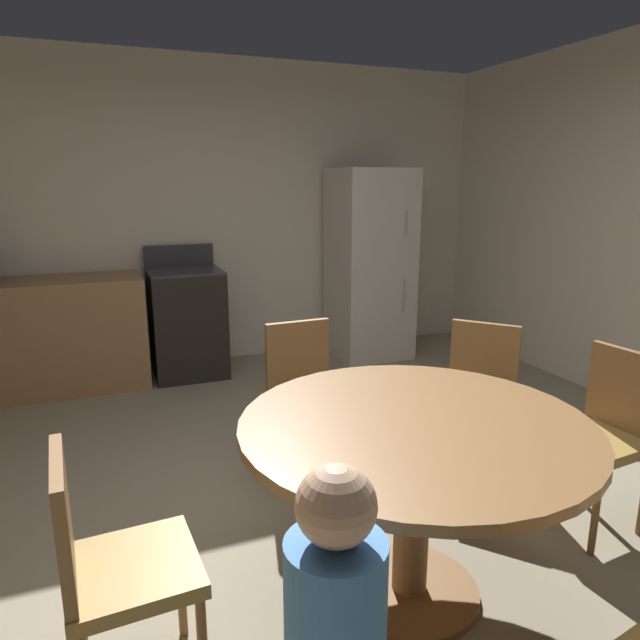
# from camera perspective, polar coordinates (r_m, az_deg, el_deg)

# --- Properties ---
(ground_plane) EXTENTS (14.00, 14.00, 0.00)m
(ground_plane) POSITION_cam_1_polar(r_m,az_deg,el_deg) (2.91, 1.03, -20.50)
(ground_plane) COLOR gray
(wall_back) EXTENTS (5.72, 0.12, 2.70)m
(wall_back) POSITION_cam_1_polar(r_m,az_deg,el_deg) (5.31, -11.64, 10.35)
(wall_back) COLOR silver
(wall_back) RESTS_ON ground
(kitchen_counter) EXTENTS (1.95, 0.60, 0.90)m
(kitchen_counter) POSITION_cam_1_polar(r_m,az_deg,el_deg) (5.01, -28.38, -1.68)
(kitchen_counter) COLOR #9E754C
(kitchen_counter) RESTS_ON ground
(oven_range) EXTENTS (0.60, 0.60, 1.10)m
(oven_range) POSITION_cam_1_polar(r_m,az_deg,el_deg) (5.01, -13.23, -0.16)
(oven_range) COLOR black
(oven_range) RESTS_ON ground
(refrigerator) EXTENTS (0.68, 0.68, 1.76)m
(refrigerator) POSITION_cam_1_polar(r_m,az_deg,el_deg) (5.39, 5.00, 5.60)
(refrigerator) COLOR silver
(refrigerator) RESTS_ON ground
(dining_table) EXTENTS (1.35, 1.35, 0.76)m
(dining_table) POSITION_cam_1_polar(r_m,az_deg,el_deg) (2.27, 9.48, -13.42)
(dining_table) COLOR olive
(dining_table) RESTS_ON ground
(chair_north) EXTENTS (0.41, 0.41, 0.87)m
(chair_north) POSITION_cam_1_polar(r_m,az_deg,el_deg) (3.22, -1.50, -6.96)
(chair_north) COLOR olive
(chair_north) RESTS_ON ground
(chair_northeast) EXTENTS (0.56, 0.56, 0.87)m
(chair_northeast) POSITION_cam_1_polar(r_m,az_deg,el_deg) (3.31, 15.60, -6.92)
(chair_northeast) COLOR olive
(chair_northeast) RESTS_ON ground
(chair_west) EXTENTS (0.42, 0.42, 0.87)m
(chair_west) POSITION_cam_1_polar(r_m,az_deg,el_deg) (2.01, -20.45, -21.84)
(chair_west) COLOR olive
(chair_west) RESTS_ON ground
(chair_east) EXTENTS (0.44, 0.44, 0.87)m
(chair_east) POSITION_cam_1_polar(r_m,az_deg,el_deg) (3.06, 26.76, -9.65)
(chair_east) COLOR olive
(chair_east) RESTS_ON ground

